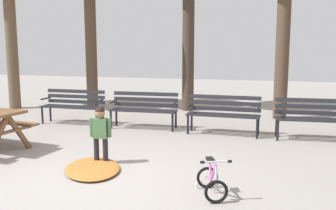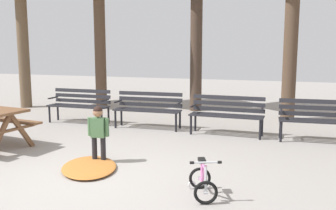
% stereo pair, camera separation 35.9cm
% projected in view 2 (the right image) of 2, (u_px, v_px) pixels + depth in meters
% --- Properties ---
extents(ground, '(36.00, 36.00, 0.00)m').
position_uv_depth(ground, '(82.00, 179.00, 5.52)').
color(ground, gray).
extents(park_bench_far_left, '(1.60, 0.46, 0.85)m').
position_uv_depth(park_bench_far_left, '(80.00, 103.00, 9.61)').
color(park_bench_far_left, '#232328').
rests_on(park_bench_far_left, ground).
extents(park_bench_left, '(1.62, 0.53, 0.85)m').
position_uv_depth(park_bench_left, '(148.00, 107.00, 8.98)').
color(park_bench_left, '#232328').
rests_on(park_bench_left, ground).
extents(park_bench_right, '(1.61, 0.48, 0.85)m').
position_uv_depth(park_bench_right, '(227.00, 112.00, 8.26)').
color(park_bench_right, '#232328').
rests_on(park_bench_right, ground).
extents(park_bench_far_right, '(1.63, 0.57, 0.85)m').
position_uv_depth(park_bench_far_right, '(320.00, 117.00, 7.65)').
color(park_bench_far_right, '#232328').
rests_on(park_bench_far_right, ground).
extents(child_standing, '(0.36, 0.19, 0.96)m').
position_uv_depth(child_standing, '(98.00, 130.00, 6.21)').
color(child_standing, black).
rests_on(child_standing, ground).
extents(kids_bicycle, '(0.52, 0.63, 0.54)m').
position_uv_depth(kids_bicycle, '(203.00, 181.00, 4.84)').
color(kids_bicycle, black).
rests_on(kids_bicycle, ground).
extents(leaf_pile, '(1.33, 1.47, 0.07)m').
position_uv_depth(leaf_pile, '(89.00, 167.00, 5.95)').
color(leaf_pile, '#B26B2D').
rests_on(leaf_pile, ground).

